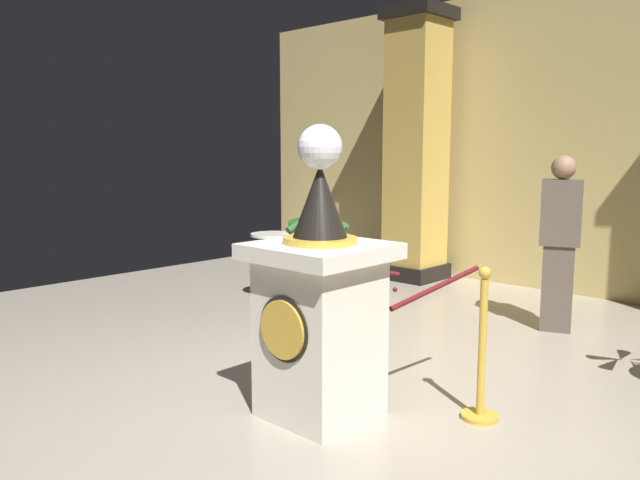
{
  "coord_description": "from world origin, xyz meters",
  "views": [
    {
      "loc": [
        2.69,
        -3.02,
        1.71
      ],
      "look_at": [
        0.02,
        -0.2,
        1.15
      ],
      "focal_mm": 35.03,
      "sensor_mm": 36.0,
      "label": 1
    }
  ],
  "objects_px": {
    "stanchion_far": "(329,312)",
    "pedestal_clock": "(320,306)",
    "cafe_chair_red": "(304,258)",
    "stanchion_near": "(481,367)",
    "cafe_table": "(273,258)",
    "potted_palm_left": "(317,272)",
    "bystander_guest": "(560,239)"
  },
  "relations": [
    {
      "from": "stanchion_far",
      "to": "pedestal_clock",
      "type": "bearing_deg",
      "value": -50.07
    },
    {
      "from": "stanchion_far",
      "to": "cafe_table",
      "type": "xyz_separation_m",
      "value": [
        -1.77,
        0.97,
        0.13
      ]
    },
    {
      "from": "pedestal_clock",
      "to": "cafe_chair_red",
      "type": "bearing_deg",
      "value": 137.08
    },
    {
      "from": "stanchion_far",
      "to": "cafe_table",
      "type": "distance_m",
      "value": 2.02
    },
    {
      "from": "pedestal_clock",
      "to": "stanchion_near",
      "type": "height_order",
      "value": "pedestal_clock"
    },
    {
      "from": "stanchion_near",
      "to": "potted_palm_left",
      "type": "xyz_separation_m",
      "value": [
        -2.91,
        1.53,
        0.01
      ]
    },
    {
      "from": "potted_palm_left",
      "to": "bystander_guest",
      "type": "distance_m",
      "value": 2.61
    },
    {
      "from": "potted_palm_left",
      "to": "cafe_table",
      "type": "bearing_deg",
      "value": -152.09
    },
    {
      "from": "pedestal_clock",
      "to": "cafe_chair_red",
      "type": "relative_size",
      "value": 1.95
    },
    {
      "from": "bystander_guest",
      "to": "stanchion_far",
      "type": "bearing_deg",
      "value": -119.64
    },
    {
      "from": "cafe_table",
      "to": "cafe_chair_red",
      "type": "bearing_deg",
      "value": -8.06
    },
    {
      "from": "pedestal_clock",
      "to": "cafe_chair_red",
      "type": "height_order",
      "value": "pedestal_clock"
    },
    {
      "from": "stanchion_near",
      "to": "cafe_table",
      "type": "height_order",
      "value": "stanchion_near"
    },
    {
      "from": "bystander_guest",
      "to": "cafe_table",
      "type": "height_order",
      "value": "bystander_guest"
    },
    {
      "from": "stanchion_near",
      "to": "potted_palm_left",
      "type": "height_order",
      "value": "potted_palm_left"
    },
    {
      "from": "stanchion_near",
      "to": "stanchion_far",
      "type": "height_order",
      "value": "stanchion_far"
    },
    {
      "from": "bystander_guest",
      "to": "cafe_table",
      "type": "distance_m",
      "value": 3.1
    },
    {
      "from": "potted_palm_left",
      "to": "stanchion_near",
      "type": "bearing_deg",
      "value": -27.69
    },
    {
      "from": "pedestal_clock",
      "to": "bystander_guest",
      "type": "distance_m",
      "value": 2.98
    },
    {
      "from": "stanchion_far",
      "to": "potted_palm_left",
      "type": "relative_size",
      "value": 0.91
    },
    {
      "from": "stanchion_far",
      "to": "stanchion_near",
      "type": "bearing_deg",
      "value": -11.01
    },
    {
      "from": "cafe_chair_red",
      "to": "cafe_table",
      "type": "bearing_deg",
      "value": 171.94
    },
    {
      "from": "potted_palm_left",
      "to": "cafe_table",
      "type": "distance_m",
      "value": 0.54
    },
    {
      "from": "cafe_table",
      "to": "cafe_chair_red",
      "type": "distance_m",
      "value": 0.6
    },
    {
      "from": "pedestal_clock",
      "to": "potted_palm_left",
      "type": "distance_m",
      "value": 3.07
    },
    {
      "from": "stanchion_near",
      "to": "cafe_chair_red",
      "type": "bearing_deg",
      "value": 156.77
    },
    {
      "from": "pedestal_clock",
      "to": "stanchion_near",
      "type": "distance_m",
      "value": 1.1
    },
    {
      "from": "cafe_chair_red",
      "to": "stanchion_far",
      "type": "bearing_deg",
      "value": -36.8
    },
    {
      "from": "stanchion_far",
      "to": "cafe_table",
      "type": "bearing_deg",
      "value": 151.29
    },
    {
      "from": "potted_palm_left",
      "to": "cafe_table",
      "type": "height_order",
      "value": "potted_palm_left"
    },
    {
      "from": "bystander_guest",
      "to": "cafe_chair_red",
      "type": "distance_m",
      "value": 2.58
    },
    {
      "from": "stanchion_near",
      "to": "potted_palm_left",
      "type": "bearing_deg",
      "value": 152.31
    }
  ]
}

